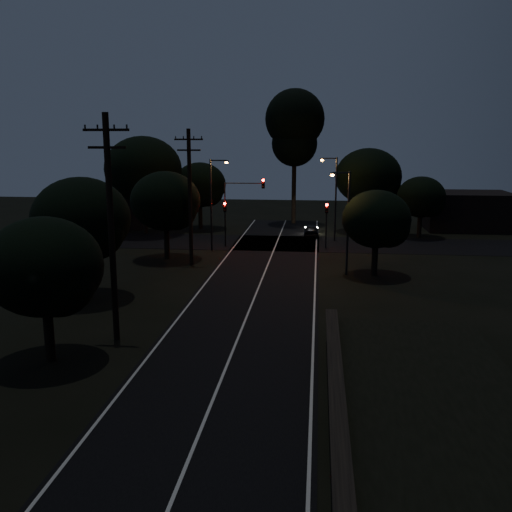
{
  "coord_description": "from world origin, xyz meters",
  "views": [
    {
      "loc": [
        3.85,
        -11.05,
        9.88
      ],
      "look_at": [
        0.0,
        24.0,
        2.5
      ],
      "focal_mm": 40.0,
      "sensor_mm": 36.0,
      "label": 1
    }
  ],
  "objects_px": {
    "signal_left": "(225,216)",
    "signal_right": "(326,217)",
    "utility_pole_mid": "(111,225)",
    "streetlight_c": "(346,216)",
    "streetlight_b": "(334,193)",
    "utility_pole_far": "(190,195)",
    "car": "(311,231)",
    "streetlight_a": "(213,198)",
    "signal_mast": "(243,199)",
    "tall_pine": "(295,127)"
  },
  "relations": [
    {
      "from": "utility_pole_mid",
      "to": "streetlight_c",
      "type": "xyz_separation_m",
      "value": [
        11.83,
        15.0,
        -1.39
      ]
    },
    {
      "from": "streetlight_b",
      "to": "streetlight_c",
      "type": "bearing_deg",
      "value": -87.86
    },
    {
      "from": "utility_pole_far",
      "to": "signal_left",
      "type": "height_order",
      "value": "utility_pole_far"
    },
    {
      "from": "car",
      "to": "tall_pine",
      "type": "bearing_deg",
      "value": -76.77
    },
    {
      "from": "signal_left",
      "to": "streetlight_b",
      "type": "height_order",
      "value": "streetlight_b"
    },
    {
      "from": "utility_pole_mid",
      "to": "tall_pine",
      "type": "relative_size",
      "value": 0.72
    },
    {
      "from": "utility_pole_far",
      "to": "streetlight_b",
      "type": "distance_m",
      "value": 16.51
    },
    {
      "from": "tall_pine",
      "to": "signal_right",
      "type": "bearing_deg",
      "value": -76.51
    },
    {
      "from": "streetlight_b",
      "to": "car",
      "type": "relative_size",
      "value": 2.19
    },
    {
      "from": "utility_pole_far",
      "to": "streetlight_a",
      "type": "xyz_separation_m",
      "value": [
        0.69,
        6.0,
        -0.85
      ]
    },
    {
      "from": "signal_right",
      "to": "streetlight_a",
      "type": "relative_size",
      "value": 0.51
    },
    {
      "from": "streetlight_c",
      "to": "streetlight_b",
      "type": "bearing_deg",
      "value": 92.14
    },
    {
      "from": "signal_left",
      "to": "signal_right",
      "type": "height_order",
      "value": "same"
    },
    {
      "from": "utility_pole_mid",
      "to": "streetlight_a",
      "type": "xyz_separation_m",
      "value": [
        0.69,
        23.0,
        -1.1
      ]
    },
    {
      "from": "signal_left",
      "to": "streetlight_a",
      "type": "distance_m",
      "value": 2.77
    },
    {
      "from": "signal_left",
      "to": "car",
      "type": "height_order",
      "value": "signal_left"
    },
    {
      "from": "utility_pole_far",
      "to": "streetlight_a",
      "type": "bearing_deg",
      "value": 83.41
    },
    {
      "from": "streetlight_a",
      "to": "car",
      "type": "height_order",
      "value": "streetlight_a"
    },
    {
      "from": "streetlight_b",
      "to": "streetlight_c",
      "type": "distance_m",
      "value": 14.01
    },
    {
      "from": "signal_right",
      "to": "signal_mast",
      "type": "relative_size",
      "value": 0.66
    },
    {
      "from": "tall_pine",
      "to": "streetlight_c",
      "type": "bearing_deg",
      "value": -79.07
    },
    {
      "from": "streetlight_c",
      "to": "car",
      "type": "bearing_deg",
      "value": 99.33
    },
    {
      "from": "utility_pole_far",
      "to": "streetlight_b",
      "type": "relative_size",
      "value": 1.31
    },
    {
      "from": "streetlight_a",
      "to": "signal_mast",
      "type": "bearing_deg",
      "value": 39.77
    },
    {
      "from": "tall_pine",
      "to": "signal_left",
      "type": "xyz_separation_m",
      "value": [
        -5.6,
        -15.01,
        -8.15
      ]
    },
    {
      "from": "signal_left",
      "to": "streetlight_a",
      "type": "bearing_deg",
      "value": -109.59
    },
    {
      "from": "utility_pole_mid",
      "to": "streetlight_b",
      "type": "relative_size",
      "value": 1.38
    },
    {
      "from": "tall_pine",
      "to": "streetlight_a",
      "type": "bearing_deg",
      "value": -110.36
    },
    {
      "from": "utility_pole_far",
      "to": "signal_mast",
      "type": "xyz_separation_m",
      "value": [
        3.09,
        7.99,
        -1.15
      ]
    },
    {
      "from": "tall_pine",
      "to": "streetlight_a",
      "type": "height_order",
      "value": "tall_pine"
    },
    {
      "from": "utility_pole_mid",
      "to": "signal_right",
      "type": "relative_size",
      "value": 2.68
    },
    {
      "from": "utility_pole_far",
      "to": "signal_left",
      "type": "relative_size",
      "value": 2.56
    },
    {
      "from": "signal_mast",
      "to": "streetlight_a",
      "type": "relative_size",
      "value": 0.78
    },
    {
      "from": "signal_left",
      "to": "streetlight_c",
      "type": "distance_m",
      "value": 14.52
    },
    {
      "from": "signal_right",
      "to": "signal_mast",
      "type": "distance_m",
      "value": 7.66
    },
    {
      "from": "tall_pine",
      "to": "signal_mast",
      "type": "height_order",
      "value": "tall_pine"
    },
    {
      "from": "streetlight_c",
      "to": "car",
      "type": "xyz_separation_m",
      "value": [
        -2.63,
        16.0,
        -3.73
      ]
    },
    {
      "from": "streetlight_a",
      "to": "streetlight_c",
      "type": "xyz_separation_m",
      "value": [
        11.14,
        -8.0,
        -0.29
      ]
    },
    {
      "from": "utility_pole_far",
      "to": "signal_left",
      "type": "distance_m",
      "value": 8.53
    },
    {
      "from": "streetlight_c",
      "to": "signal_mast",
      "type": "bearing_deg",
      "value": 131.19
    },
    {
      "from": "streetlight_c",
      "to": "car",
      "type": "height_order",
      "value": "streetlight_c"
    },
    {
      "from": "utility_pole_mid",
      "to": "streetlight_b",
      "type": "height_order",
      "value": "utility_pole_mid"
    },
    {
      "from": "streetlight_a",
      "to": "streetlight_b",
      "type": "relative_size",
      "value": 1.0
    },
    {
      "from": "streetlight_c",
      "to": "utility_pole_far",
      "type": "bearing_deg",
      "value": 170.4
    },
    {
      "from": "utility_pole_far",
      "to": "streetlight_a",
      "type": "height_order",
      "value": "utility_pole_far"
    },
    {
      "from": "signal_right",
      "to": "utility_pole_mid",
      "type": "bearing_deg",
      "value": -112.99
    },
    {
      "from": "streetlight_a",
      "to": "car",
      "type": "bearing_deg",
      "value": 43.24
    },
    {
      "from": "streetlight_c",
      "to": "streetlight_a",
      "type": "bearing_deg",
      "value": 144.31
    },
    {
      "from": "utility_pole_far",
      "to": "utility_pole_mid",
      "type": "bearing_deg",
      "value": -90.0
    },
    {
      "from": "signal_right",
      "to": "streetlight_a",
      "type": "xyz_separation_m",
      "value": [
        -9.91,
        -1.99,
        1.8
      ]
    }
  ]
}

